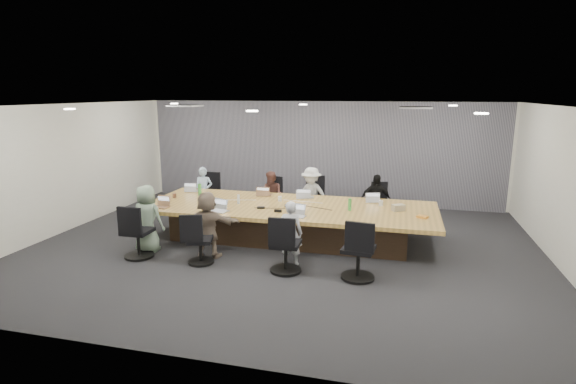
% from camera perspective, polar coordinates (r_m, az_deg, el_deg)
% --- Properties ---
extents(floor, '(10.00, 8.00, 0.00)m').
position_cam_1_polar(floor, '(9.08, -0.62, -7.02)').
color(floor, '#26272A').
rests_on(floor, ground).
extents(ceiling, '(10.00, 8.00, 0.00)m').
position_cam_1_polar(ceiling, '(8.56, -0.67, 10.93)').
color(ceiling, white).
rests_on(ceiling, wall_back).
extents(wall_back, '(10.00, 0.00, 2.80)m').
position_cam_1_polar(wall_back, '(12.57, 4.02, 5.03)').
color(wall_back, silver).
rests_on(wall_back, ground).
extents(wall_front, '(10.00, 0.00, 2.80)m').
position_cam_1_polar(wall_front, '(5.07, -12.31, -6.67)').
color(wall_front, silver).
rests_on(wall_front, ground).
extents(wall_left, '(0.00, 8.00, 2.80)m').
position_cam_1_polar(wall_left, '(11.08, -26.55, 2.71)').
color(wall_left, silver).
rests_on(wall_left, ground).
extents(wall_right, '(0.00, 8.00, 2.80)m').
position_cam_1_polar(wall_right, '(8.89, 32.29, -0.06)').
color(wall_right, silver).
rests_on(wall_right, ground).
extents(curtain, '(9.80, 0.04, 2.80)m').
position_cam_1_polar(curtain, '(12.50, 3.96, 4.99)').
color(curtain, slate).
rests_on(curtain, ground).
extents(conference_table, '(6.00, 2.20, 0.74)m').
position_cam_1_polar(conference_table, '(9.42, 0.15, -3.73)').
color(conference_table, '#372619').
rests_on(conference_table, ground).
extents(chair_0, '(0.57, 0.57, 0.81)m').
position_cam_1_polar(chair_0, '(11.79, -9.90, -0.54)').
color(chair_0, black).
rests_on(chair_0, ground).
extents(chair_1, '(0.65, 0.65, 0.76)m').
position_cam_1_polar(chair_1, '(11.20, -1.52, -1.19)').
color(chair_1, black).
rests_on(chair_1, ground).
extents(chair_2, '(0.62, 0.62, 0.87)m').
position_cam_1_polar(chair_2, '(10.97, 3.31, -1.19)').
color(chair_2, black).
rests_on(chair_2, ground).
extents(chair_3, '(0.58, 0.58, 0.72)m').
position_cam_1_polar(chair_3, '(10.82, 11.10, -2.02)').
color(chair_3, black).
rests_on(chair_3, ground).
extents(chair_4, '(0.58, 0.58, 0.85)m').
position_cam_1_polar(chair_4, '(8.87, -18.52, -5.28)').
color(chair_4, black).
rests_on(chair_4, ground).
extents(chair_5, '(0.61, 0.61, 0.73)m').
position_cam_1_polar(chair_5, '(8.30, -11.08, -6.50)').
color(chair_5, black).
rests_on(chair_5, ground).
extents(chair_6, '(0.59, 0.59, 0.84)m').
position_cam_1_polar(chair_6, '(7.76, -0.30, -7.18)').
color(chair_6, black).
rests_on(chair_6, ground).
extents(chair_7, '(0.66, 0.66, 0.88)m').
position_cam_1_polar(chair_7, '(7.56, 8.93, -7.76)').
color(chair_7, black).
rests_on(chair_7, ground).
extents(person_0, '(0.49, 0.37, 1.22)m').
position_cam_1_polar(person_0, '(11.43, -10.65, 0.07)').
color(person_0, '#A8C4DB').
rests_on(person_0, ground).
extents(laptop_0, '(0.31, 0.23, 0.02)m').
position_cam_1_polar(laptop_0, '(10.92, -11.87, 0.17)').
color(laptop_0, '#B2B2B7').
rests_on(laptop_0, conference_table).
extents(person_1, '(0.65, 0.55, 1.19)m').
position_cam_1_polar(person_1, '(10.82, -2.03, -0.50)').
color(person_1, brown).
rests_on(person_1, ground).
extents(laptop_1, '(0.32, 0.24, 0.02)m').
position_cam_1_polar(laptop_1, '(10.28, -2.89, -0.35)').
color(laptop_1, '#8C6647').
rests_on(laptop_1, conference_table).
extents(person_2, '(0.95, 0.68, 1.33)m').
position_cam_1_polar(person_2, '(10.59, 2.97, -0.43)').
color(person_2, '#B9BCBA').
rests_on(person_2, ground).
extents(laptop_2, '(0.37, 0.29, 0.02)m').
position_cam_1_polar(laptop_2, '(10.04, 2.36, -0.65)').
color(laptop_2, '#B2B2B7').
rests_on(laptop_2, conference_table).
extents(person_3, '(0.77, 0.43, 1.24)m').
position_cam_1_polar(person_3, '(10.42, 11.05, -1.13)').
color(person_3, black).
rests_on(person_3, ground).
extents(laptop_3, '(0.33, 0.25, 0.02)m').
position_cam_1_polar(laptop_3, '(9.86, 10.89, -1.12)').
color(laptop_3, '#B2B2B7').
rests_on(laptop_3, conference_table).
extents(person_4, '(0.65, 0.43, 1.32)m').
position_cam_1_polar(person_4, '(9.09, -17.45, -3.23)').
color(person_4, gray).
rests_on(person_4, ground).
extents(laptop_4, '(0.32, 0.24, 0.02)m').
position_cam_1_polar(laptop_4, '(9.52, -15.77, -1.86)').
color(laptop_4, '#8C6647').
rests_on(laptop_4, conference_table).
extents(person_5, '(1.20, 0.48, 1.27)m').
position_cam_1_polar(person_5, '(8.52, -10.16, -4.08)').
color(person_5, '#7A6757').
rests_on(person_5, ground).
extents(laptop_5, '(0.40, 0.33, 0.02)m').
position_cam_1_polar(laptop_5, '(8.97, -8.76, -2.40)').
color(laptop_5, '#B2B2B7').
rests_on(laptop_5, conference_table).
extents(person_6, '(0.44, 0.30, 1.18)m').
position_cam_1_polar(person_6, '(8.03, 0.32, -5.23)').
color(person_6, '#B5B8C0').
rests_on(person_6, ground).
extents(laptop_6, '(0.32, 0.24, 0.02)m').
position_cam_1_polar(laptop_6, '(8.50, 1.21, -3.11)').
color(laptop_6, '#B2B2B7').
rests_on(laptop_6, conference_table).
extents(bottle_green_left, '(0.09, 0.09, 0.28)m').
position_cam_1_polar(bottle_green_left, '(10.37, -11.14, 0.27)').
color(bottle_green_left, green).
rests_on(bottle_green_left, conference_table).
extents(bottle_green_right, '(0.08, 0.08, 0.24)m').
position_cam_1_polar(bottle_green_right, '(8.99, 7.84, -1.60)').
color(bottle_green_right, green).
rests_on(bottle_green_right, conference_table).
extents(bottle_clear, '(0.08, 0.08, 0.20)m').
position_cam_1_polar(bottle_clear, '(9.52, -6.31, -0.91)').
color(bottle_clear, silver).
rests_on(bottle_clear, conference_table).
extents(cup_white_far, '(0.09, 0.09, 0.10)m').
position_cam_1_polar(cup_white_far, '(9.71, -1.03, -0.85)').
color(cup_white_far, white).
rests_on(cup_white_far, conference_table).
extents(cup_white_near, '(0.11, 0.11, 0.11)m').
position_cam_1_polar(cup_white_near, '(9.50, 11.72, -1.41)').
color(cup_white_near, white).
rests_on(cup_white_near, conference_table).
extents(mug_brown, '(0.10, 0.10, 0.10)m').
position_cam_1_polar(mug_brown, '(10.31, -14.23, -0.44)').
color(mug_brown, brown).
rests_on(mug_brown, conference_table).
extents(mic_left, '(0.18, 0.15, 0.03)m').
position_cam_1_polar(mic_left, '(9.12, -3.46, -1.98)').
color(mic_left, black).
rests_on(mic_left, conference_table).
extents(mic_right, '(0.17, 0.14, 0.03)m').
position_cam_1_polar(mic_right, '(9.27, 0.04, -1.73)').
color(mic_right, black).
rests_on(mic_right, conference_table).
extents(stapler, '(0.15, 0.05, 0.06)m').
position_cam_1_polar(stapler, '(8.81, -1.28, -2.40)').
color(stapler, black).
rests_on(stapler, conference_table).
extents(canvas_bag, '(0.28, 0.25, 0.13)m').
position_cam_1_polar(canvas_bag, '(9.17, 13.83, -1.94)').
color(canvas_bag, tan).
rests_on(canvas_bag, conference_table).
extents(snack_packet, '(0.23, 0.20, 0.04)m').
position_cam_1_polar(snack_packet, '(8.79, 16.69, -3.03)').
color(snack_packet, orange).
rests_on(snack_packet, conference_table).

